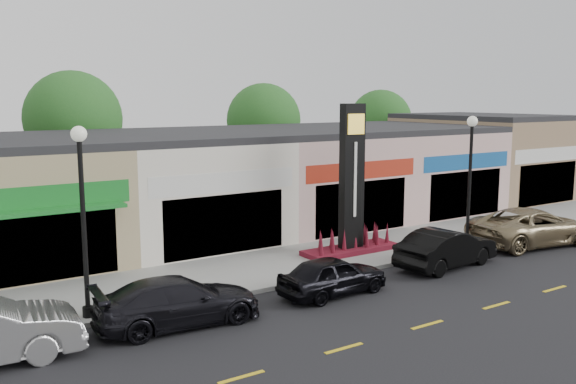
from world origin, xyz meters
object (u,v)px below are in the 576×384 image
at_px(pylon_sign, 351,201).
at_px(car_gold_suv, 532,226).
at_px(car_dark_sedan, 178,301).
at_px(car_black_sedan, 333,275).
at_px(car_black_conv, 446,248).
at_px(lamp_west_near, 82,203).
at_px(lamp_east_near, 470,167).

height_order(pylon_sign, car_gold_suv, pylon_sign).
height_order(pylon_sign, car_dark_sedan, pylon_sign).
height_order(car_dark_sedan, car_gold_suv, car_gold_suv).
xyz_separation_m(pylon_sign, car_black_sedan, (-3.63, -3.58, -1.63)).
bearing_deg(pylon_sign, car_black_conv, -59.32).
relative_size(car_dark_sedan, car_black_sedan, 1.25).
distance_m(lamp_west_near, car_black_conv, 13.35).
relative_size(pylon_sign, car_dark_sedan, 1.27).
bearing_deg(lamp_west_near, lamp_east_near, 0.00).
xyz_separation_m(lamp_east_near, car_black_conv, (-3.03, -1.62, -2.74)).
xyz_separation_m(lamp_west_near, car_black_sedan, (7.37, -1.89, -2.83)).
bearing_deg(pylon_sign, car_black_sedan, -135.40).
bearing_deg(pylon_sign, car_gold_suv, -20.06).
distance_m(car_black_sedan, car_gold_suv, 11.49).
bearing_deg(car_dark_sedan, pylon_sign, -65.71).
height_order(car_black_sedan, car_black_conv, car_black_conv).
relative_size(lamp_east_near, pylon_sign, 0.91).
xyz_separation_m(lamp_west_near, car_dark_sedan, (2.09, -1.64, -2.79)).
relative_size(lamp_west_near, pylon_sign, 0.91).
bearing_deg(car_dark_sedan, car_black_conv, -86.12).
xyz_separation_m(car_black_sedan, car_gold_suv, (11.47, 0.72, 0.16)).
bearing_deg(car_black_sedan, lamp_west_near, 72.96).
distance_m(pylon_sign, car_black_conv, 4.15).
bearing_deg(lamp_west_near, car_dark_sedan, -38.04).
height_order(lamp_east_near, pylon_sign, pylon_sign).
xyz_separation_m(lamp_east_near, pylon_sign, (-5.00, 1.70, -1.20)).
xyz_separation_m(lamp_west_near, pylon_sign, (11.00, 1.70, -1.20)).
relative_size(car_black_conv, car_gold_suv, 0.77).
height_order(lamp_west_near, car_dark_sedan, lamp_west_near).
bearing_deg(lamp_east_near, car_dark_sedan, -173.29).
bearing_deg(car_black_sedan, pylon_sign, -48.07).
xyz_separation_m(car_black_sedan, car_black_conv, (5.60, 0.27, 0.09)).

